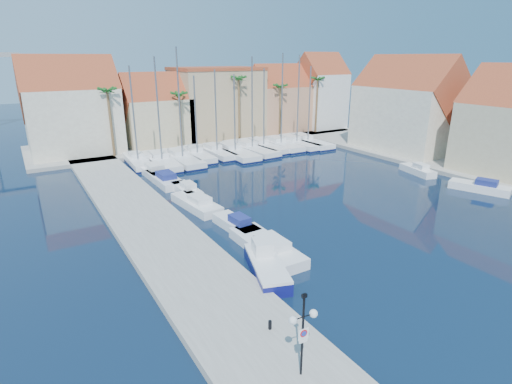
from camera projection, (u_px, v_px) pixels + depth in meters
ground at (371, 287)px, 24.93m from camera, size 260.00×260.00×0.00m
quay_west at (160, 236)px, 31.33m from camera, size 6.00×77.00×0.50m
shore_north at (202, 139)px, 68.59m from camera, size 54.00×16.00×0.50m
shore_east at (458, 163)px, 52.74m from camera, size 12.00×60.00×0.50m
lamp_post at (303, 323)px, 16.55m from camera, size 1.38×0.45×4.06m
bollard at (270, 325)px, 20.23m from camera, size 0.19×0.19×0.47m
fishing_boat at (266, 265)px, 26.21m from camera, size 3.55×5.94×1.97m
motorboat_west_0 at (267, 246)px, 29.11m from camera, size 2.40×7.39×1.40m
motorboat_west_1 at (237, 224)px, 32.92m from camera, size 1.98×5.27×1.40m
motorboat_west_2 at (197, 203)px, 37.67m from camera, size 2.74×6.74×1.40m
motorboat_west_3 at (187, 190)px, 41.50m from camera, size 1.67×5.17×1.40m
motorboat_west_4 at (164, 179)px, 45.25m from camera, size 2.43×7.32×1.40m
motorboat_west_5 at (152, 170)px, 48.75m from camera, size 2.80×7.54×1.40m
motorboat_west_6 at (145, 160)px, 53.37m from camera, size 2.09×5.51×1.40m
motorboat_east_0 at (481, 187)px, 42.45m from camera, size 3.78×6.14×1.40m
motorboat_east_1 at (418, 170)px, 48.75m from camera, size 2.64×5.17×1.40m
sailboat_0 at (137, 161)px, 52.41m from camera, size 2.79×8.80×12.64m
sailboat_1 at (161, 161)px, 52.70m from camera, size 3.64×11.06×13.70m
sailboat_2 at (181, 158)px, 54.01m from camera, size 2.89×10.85×14.82m
sailboat_3 at (196, 155)px, 56.11m from camera, size 2.94×9.68×11.29m
sailboat_4 at (215, 152)px, 57.58m from camera, size 2.66×9.45×12.03m
sailboat_5 at (233, 152)px, 57.81m from camera, size 3.35×11.61×11.40m
sailboat_6 at (250, 148)px, 59.86m from camera, size 3.86×11.82×13.70m
sailboat_7 at (261, 146)px, 61.41m from camera, size 3.44×10.78×12.07m
sailboat_8 at (279, 144)px, 62.60m from camera, size 2.86×10.31×14.17m
sailboat_9 at (294, 143)px, 63.64m from camera, size 3.33×10.77×13.90m
sailboat_10 at (305, 141)px, 64.84m from camera, size 3.40×11.59×12.31m
building_0 at (72, 110)px, 55.91m from camera, size 12.30×9.00×13.50m
building_1 at (156, 113)px, 62.22m from camera, size 10.30×8.00×11.00m
building_2 at (217, 102)px, 68.13m from camera, size 14.20×10.20×11.50m
building_3 at (278, 101)px, 73.36m from camera, size 10.30×8.00×12.00m
building_4 at (320, 93)px, 76.63m from camera, size 8.30×8.00×14.00m
building_6 at (407, 108)px, 58.00m from camera, size 9.00×14.30×13.50m
palm_0 at (107, 93)px, 53.02m from camera, size 2.60×2.60×10.15m
palm_1 at (179, 96)px, 58.24m from camera, size 2.60×2.60×9.15m
palm_2 at (239, 81)px, 62.56m from camera, size 2.60×2.60×11.15m
palm_3 at (281, 88)px, 66.96m from camera, size 2.60×2.60×9.65m
palm_4 at (318, 81)px, 70.59m from camera, size 2.60×2.60×10.65m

